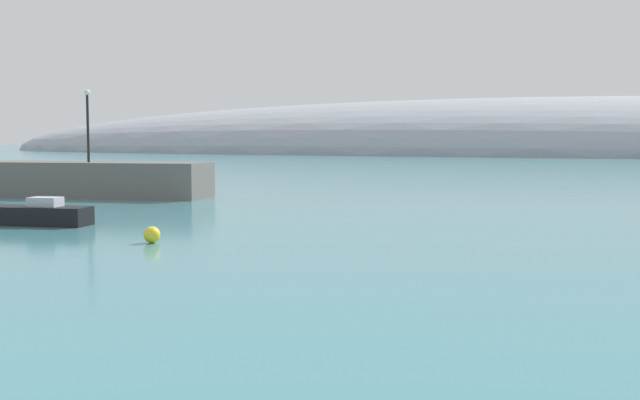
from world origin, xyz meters
The scene contains 5 objects.
breakwater_rocks centered at (-21.96, 33.36, 1.09)m, with size 20.64×3.97×2.18m, color #66605B.
distant_ridge centered at (-18.31, 180.34, 0.00)m, with size 297.21×78.81×26.07m, color #999EA8.
motorboat_black_foreground centered at (-11.12, 20.41, 0.44)m, with size 5.90×2.54×1.19m.
mooring_buoy_yellow centered at (-2.91, 17.83, 0.30)m, with size 0.59×0.59×0.59m, color yellow.
harbor_lamp_post centered at (-18.79, 33.28, 4.92)m, with size 0.36×0.36×4.46m.
Camera 1 is at (13.20, -4.25, 3.70)m, focal length 42.90 mm.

